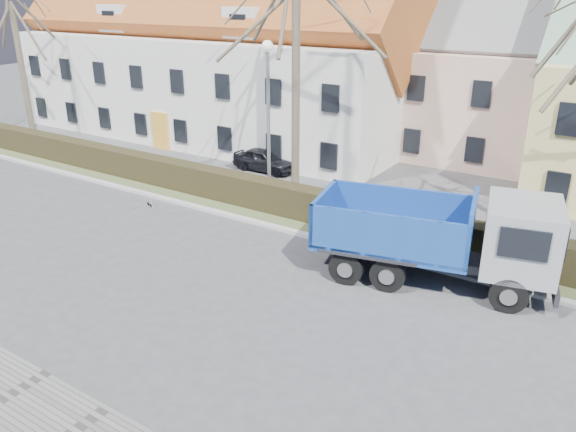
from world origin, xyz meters
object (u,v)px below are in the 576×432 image
Objects in this scene: streetlight at (268,124)px; parked_car_a at (265,160)px; dump_truck at (424,235)px; cart_frame at (147,199)px.

streetlight reaches higher than parked_car_a.
parked_car_a is at bearing 135.51° from dump_truck.
cart_frame is at bearing -142.04° from streetlight.
cart_frame is 0.19× the size of parked_car_a.
parked_car_a is at bearing 127.65° from streetlight.
dump_truck is 11.62× the size of cart_frame.
streetlight reaches higher than cart_frame.
dump_truck is at bearing 0.25° from cart_frame.
cart_frame is 7.13m from parked_car_a.
streetlight is at bearing -142.22° from parked_car_a.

